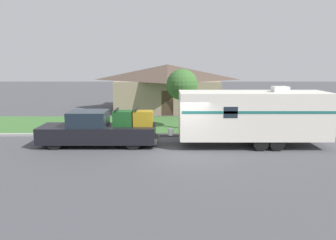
# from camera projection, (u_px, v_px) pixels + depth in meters

# --- Properties ---
(ground_plane) EXTENTS (120.00, 120.00, 0.00)m
(ground_plane) POSITION_uv_depth(u_px,v_px,m) (182.00, 153.00, 16.28)
(ground_plane) COLOR #47474C
(curb_strip) EXTENTS (80.00, 0.30, 0.14)m
(curb_strip) POSITION_uv_depth(u_px,v_px,m) (179.00, 135.00, 19.96)
(curb_strip) COLOR #999993
(curb_strip) RESTS_ON ground_plane
(lawn_strip) EXTENTS (80.00, 7.00, 0.03)m
(lawn_strip) POSITION_uv_depth(u_px,v_px,m) (177.00, 124.00, 23.56)
(lawn_strip) COLOR #3D6B33
(lawn_strip) RESTS_ON ground_plane
(house_across_street) EXTENTS (9.79, 8.35, 4.23)m
(house_across_street) POSITION_uv_depth(u_px,v_px,m) (166.00, 86.00, 30.92)
(house_across_street) COLOR gray
(house_across_street) RESTS_ON ground_plane
(pickup_truck) EXTENTS (6.25, 1.98, 2.01)m
(pickup_truck) POSITION_uv_depth(u_px,v_px,m) (98.00, 130.00, 17.51)
(pickup_truck) COLOR black
(pickup_truck) RESTS_ON ground_plane
(travel_trailer) EXTENTS (8.82, 2.46, 3.19)m
(travel_trailer) POSITION_uv_depth(u_px,v_px,m) (251.00, 115.00, 17.41)
(travel_trailer) COLOR black
(travel_trailer) RESTS_ON ground_plane
(mailbox) EXTENTS (0.48, 0.20, 1.36)m
(mailbox) POSITION_uv_depth(u_px,v_px,m) (135.00, 117.00, 20.50)
(mailbox) COLOR brown
(mailbox) RESTS_ON ground_plane
(tree_in_yard) EXTENTS (2.08, 2.08, 4.01)m
(tree_in_yard) POSITION_uv_depth(u_px,v_px,m) (181.00, 85.00, 21.66)
(tree_in_yard) COLOR brown
(tree_in_yard) RESTS_ON ground_plane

